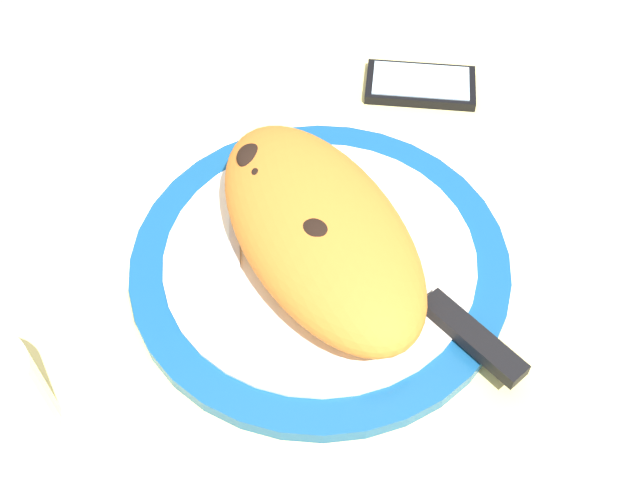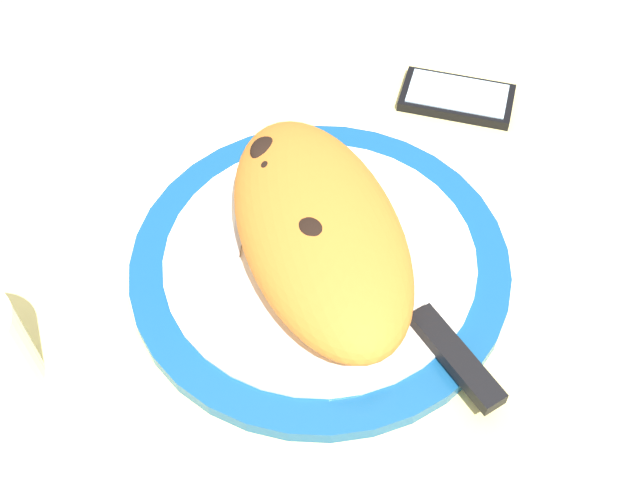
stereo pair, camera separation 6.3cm
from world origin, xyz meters
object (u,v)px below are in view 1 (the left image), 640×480
Objects in this scene: plate at (320,261)px; calzone at (316,235)px; fork at (235,277)px; smartphone at (421,84)px; knife at (442,311)px.

calzone reaches higher than plate.
fork is 1.35× the size of smartphone.
knife reaches higher than fork.
knife is at bearing 46.19° from plate.
smartphone is at bearing 143.30° from calzone.
plate is 1.51× the size of knife.
fork is at bearing -82.54° from plate.
plate is at bearing -36.53° from smartphone.
plate reaches higher than smartphone.
calzone is 25.96cm from smartphone.
fork reaches higher than plate.
calzone is at bearing -131.04° from knife.
knife is (7.36, 8.46, -2.80)cm from calzone.
smartphone is at bearing 133.51° from fork.
plate is 4.18cm from calzone.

